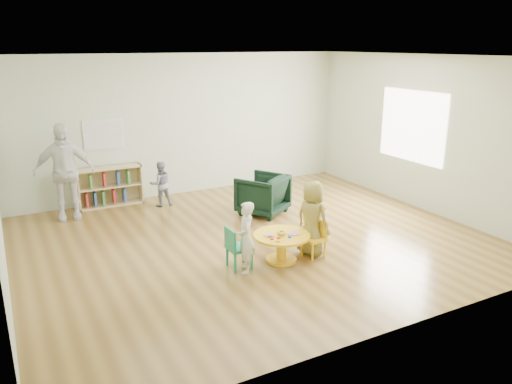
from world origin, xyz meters
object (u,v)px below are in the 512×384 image
kid_chair_right (316,237)px  bookshelf (109,187)px  activity_table (281,242)px  adult_caretaker (64,172)px  armchair (263,194)px  child_left (246,237)px  child_right (312,218)px  kid_chair_left (236,247)px  toddler (161,184)px

kid_chair_right → bookshelf: (-2.12, 3.82, 0.08)m
activity_table → adult_caretaker: size_ratio=0.47×
armchair → child_left: 2.42m
child_left → armchair: bearing=169.0°
child_left → child_right: 1.12m
armchair → adult_caretaker: 3.48m
activity_table → adult_caretaker: adult_caretaker is taller
activity_table → kid_chair_left: (-0.67, 0.08, 0.04)m
child_right → toddler: 3.46m
armchair → child_right: child_right is taller
activity_table → kid_chair_right: kid_chair_right is taller
child_left → toddler: bearing=-154.7°
toddler → adult_caretaker: 1.73m
armchair → child_right: (-0.24, -1.93, 0.19)m
kid_chair_left → kid_chair_right: size_ratio=1.09×
bookshelf → child_right: child_right is taller
bookshelf → adult_caretaker: (-0.81, -0.42, 0.48)m
armchair → child_left: size_ratio=0.81×
activity_table → bookshelf: 4.06m
activity_table → adult_caretaker: bearing=126.0°
kid_chair_left → armchair: 2.34m
bookshelf → adult_caretaker: adult_caretaker is taller
adult_caretaker → bookshelf: bearing=34.3°
bookshelf → child_left: size_ratio=1.22×
activity_table → bookshelf: (-1.59, 3.73, 0.09)m
child_right → activity_table: bearing=71.8°
armchair → child_right: size_ratio=0.72×
kid_chair_left → adult_caretaker: bearing=-152.1°
toddler → adult_caretaker: bearing=0.3°
kid_chair_left → adult_caretaker: 3.71m
child_left → kid_chair_right: bearing=112.3°
armchair → child_right: bearing=51.2°
kid_chair_right → bookshelf: 4.37m
toddler → child_right: bearing=114.5°
armchair → toddler: bearing=-72.6°
kid_chair_right → toddler: size_ratio=0.62×
child_left → adult_caretaker: 3.86m
bookshelf → adult_caretaker: size_ratio=0.71×
kid_chair_right → child_left: size_ratio=0.55×
activity_table → child_left: child_left is taller
kid_chair_left → child_left: size_ratio=0.60×
armchair → toddler: 1.97m
activity_table → bookshelf: bearing=113.1°
armchair → adult_caretaker: bearing=-55.3°
bookshelf → child_right: (2.11, -3.73, 0.19)m
bookshelf → armchair: 2.96m
kid_chair_left → child_right: size_ratio=0.53×
kid_chair_right → armchair: bearing=-12.2°
activity_table → child_right: size_ratio=0.72×
bookshelf → toddler: 1.00m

